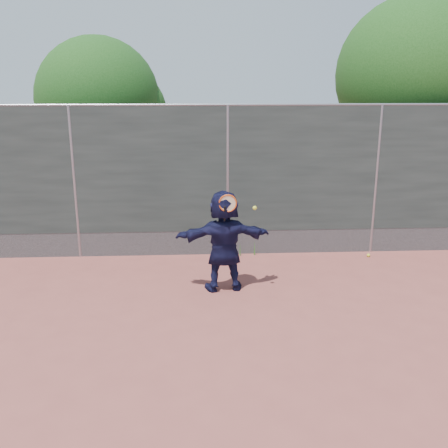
{
  "coord_description": "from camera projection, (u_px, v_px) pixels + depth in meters",
  "views": [
    {
      "loc": [
        -0.59,
        -6.24,
        3.37
      ],
      "look_at": [
        -0.17,
        1.68,
        1.15
      ],
      "focal_mm": 40.0,
      "sensor_mm": 36.0,
      "label": 1
    }
  ],
  "objects": [
    {
      "name": "tree_right",
      "position": [
        420.0,
        79.0,
        11.77
      ],
      "size": [
        3.78,
        3.6,
        5.39
      ],
      "color": "#382314",
      "rests_on": "ground"
    },
    {
      "name": "player",
      "position": [
        224.0,
        241.0,
        8.31
      ],
      "size": [
        1.65,
        0.67,
        1.73
      ],
      "primitive_type": "imported",
      "rotation": [
        0.0,
        0.0,
        3.25
      ],
      "color": "#131435",
      "rests_on": "ground"
    },
    {
      "name": "fence",
      "position": [
        228.0,
        178.0,
        9.88
      ],
      "size": [
        20.0,
        0.06,
        3.03
      ],
      "color": "#38423D",
      "rests_on": "ground"
    },
    {
      "name": "ground",
      "position": [
        243.0,
        336.0,
        6.94
      ],
      "size": [
        80.0,
        80.0,
        0.0
      ],
      "primitive_type": "plane",
      "color": "#9E4C42",
      "rests_on": "ground"
    },
    {
      "name": "swing_action",
      "position": [
        230.0,
        205.0,
        7.95
      ],
      "size": [
        0.61,
        0.13,
        0.51
      ],
      "color": "#D64C14",
      "rests_on": "ground"
    },
    {
      "name": "ball_ground",
      "position": [
        368.0,
        255.0,
        10.11
      ],
      "size": [
        0.07,
        0.07,
        0.07
      ],
      "primitive_type": "sphere",
      "color": "yellow",
      "rests_on": "ground"
    },
    {
      "name": "tree_left",
      "position": [
        105.0,
        103.0,
        12.3
      ],
      "size": [
        3.15,
        3.0,
        4.53
      ],
      "color": "#382314",
      "rests_on": "ground"
    },
    {
      "name": "weed_clump",
      "position": [
        242.0,
        249.0,
        10.17
      ],
      "size": [
        0.68,
        0.07,
        0.3
      ],
      "color": "#387226",
      "rests_on": "ground"
    }
  ]
}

